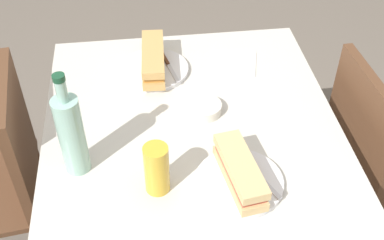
% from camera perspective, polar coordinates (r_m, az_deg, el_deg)
% --- Properties ---
extents(dining_table, '(0.97, 0.86, 0.75)m').
position_cam_1_polar(dining_table, '(1.52, 0.00, -4.05)').
color(dining_table, beige).
rests_on(dining_table, ground).
extents(chair_far, '(0.42, 0.42, 0.87)m').
position_cam_1_polar(chair_far, '(1.78, 20.49, -4.81)').
color(chair_far, brown).
rests_on(chair_far, ground).
extents(plate_near, '(0.23, 0.23, 0.01)m').
position_cam_1_polar(plate_near, '(1.28, 5.45, -7.15)').
color(plate_near, white).
rests_on(plate_near, dining_table).
extents(baguette_sandwich_near, '(0.23, 0.10, 0.07)m').
position_cam_1_polar(baguette_sandwich_near, '(1.25, 5.57, -5.90)').
color(baguette_sandwich_near, '#DBB77A').
rests_on(baguette_sandwich_near, plate_near).
extents(knife_near, '(0.17, 0.09, 0.01)m').
position_cam_1_polar(knife_near, '(1.29, 7.32, -6.02)').
color(knife_near, silver).
rests_on(knife_near, plate_near).
extents(plate_far, '(0.23, 0.23, 0.01)m').
position_cam_1_polar(plate_far, '(1.64, -4.42, 5.82)').
color(plate_far, white).
rests_on(plate_far, dining_table).
extents(baguette_sandwich_far, '(0.25, 0.08, 0.07)m').
position_cam_1_polar(baguette_sandwich_far, '(1.62, -4.50, 7.01)').
color(baguette_sandwich_far, tan).
rests_on(baguette_sandwich_far, plate_far).
extents(knife_far, '(0.18, 0.05, 0.01)m').
position_cam_1_polar(knife_far, '(1.64, -2.76, 6.43)').
color(knife_far, silver).
rests_on(knife_far, plate_far).
extents(water_bottle, '(0.07, 0.07, 0.30)m').
position_cam_1_polar(water_bottle, '(1.27, -13.76, -1.54)').
color(water_bottle, '#99C6B7').
rests_on(water_bottle, dining_table).
extents(beer_glass, '(0.06, 0.06, 0.14)m').
position_cam_1_polar(beer_glass, '(1.22, -4.09, -5.65)').
color(beer_glass, gold).
rests_on(beer_glass, dining_table).
extents(olive_bowl, '(0.10, 0.10, 0.03)m').
position_cam_1_polar(olive_bowl, '(1.47, 1.45, 1.37)').
color(olive_bowl, silver).
rests_on(olive_bowl, dining_table).
extents(paper_napkin, '(0.17, 0.17, 0.00)m').
position_cam_1_polar(paper_napkin, '(1.68, 4.95, 6.56)').
color(paper_napkin, white).
rests_on(paper_napkin, dining_table).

